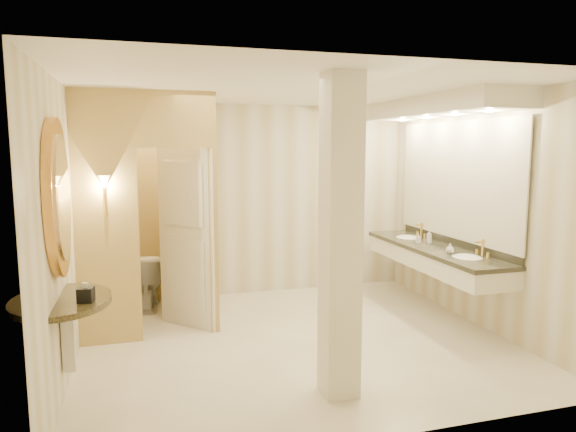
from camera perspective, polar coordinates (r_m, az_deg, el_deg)
The scene contains 16 objects.
floor at distance 5.78m, azimuth 0.80°, elevation -13.68°, with size 4.50×4.50×0.00m, color white.
ceiling at distance 5.42m, azimuth 0.85°, elevation 13.96°, with size 4.50×4.50×0.00m, color white.
wall_back at distance 7.36m, azimuth -3.70°, elevation 1.75°, with size 4.50×0.02×2.70m, color beige.
wall_front at distance 3.60m, azimuth 10.13°, elevation -4.54°, with size 4.50×0.02×2.70m, color beige.
wall_left at distance 5.26m, azimuth -23.37°, elevation -1.23°, with size 0.02×4.00×2.70m, color beige.
wall_right at distance 6.46m, azimuth 20.29°, elevation 0.47°, with size 0.02×4.00×2.70m, color beige.
toilet_closet at distance 6.17m, azimuth -11.97°, elevation 0.79°, with size 1.50×1.55×2.70m.
wall_sconce at distance 5.61m, azimuth -19.73°, elevation 3.40°, with size 0.14×0.14×0.42m.
vanity at distance 6.61m, azimuth 16.46°, elevation 3.21°, with size 0.75×2.66×2.09m.
console_shelf at distance 4.54m, azimuth -24.03°, elevation -2.66°, with size 0.99×0.99×1.94m.
pillar at distance 4.27m, azimuth 5.84°, elevation -2.55°, with size 0.29×0.29×2.70m, color silver.
tissue_box at distance 4.45m, azimuth -21.54°, elevation -8.13°, with size 0.12×0.12×0.12m, color black.
toilet at distance 7.02m, azimuth -15.35°, elevation -6.94°, with size 0.41×0.72×0.74m, color white.
soap_bottle_a at distance 6.84m, azimuth 14.27°, elevation -2.41°, with size 0.06×0.06×0.13m, color beige.
soap_bottle_b at distance 6.27m, azimuth 17.56°, elevation -3.46°, with size 0.09×0.09×0.12m, color silver.
soap_bottle_c at distance 6.84m, azimuth 15.42°, elevation -2.23°, with size 0.07×0.07×0.18m, color #C6B28C.
Camera 1 is at (-1.57, -5.16, 2.10)m, focal length 32.00 mm.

